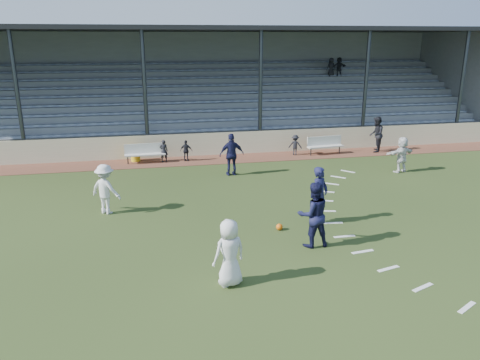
% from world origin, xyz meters
% --- Properties ---
extents(ground, '(90.00, 90.00, 0.00)m').
position_xyz_m(ground, '(0.00, 0.00, 0.00)').
color(ground, '#2A3A18').
rests_on(ground, ground).
extents(cinder_track, '(34.00, 2.00, 0.02)m').
position_xyz_m(cinder_track, '(0.00, 10.50, 0.01)').
color(cinder_track, brown).
rests_on(cinder_track, ground).
extents(retaining_wall, '(34.00, 0.18, 1.20)m').
position_xyz_m(retaining_wall, '(0.00, 11.55, 0.60)').
color(retaining_wall, beige).
rests_on(retaining_wall, ground).
extents(bench_left, '(2.01, 0.51, 0.95)m').
position_xyz_m(bench_left, '(-3.18, 10.57, 0.58)').
color(bench_left, beige).
rests_on(bench_left, cinder_track).
extents(bench_right, '(2.03, 0.65, 0.95)m').
position_xyz_m(bench_right, '(6.30, 10.49, 0.58)').
color(bench_right, beige).
rests_on(bench_right, cinder_track).
extents(trash_bin, '(0.46, 0.46, 0.74)m').
position_xyz_m(trash_bin, '(-3.66, 10.97, 0.39)').
color(trash_bin, gold).
rests_on(trash_bin, cinder_track).
extents(football, '(0.22, 0.22, 0.22)m').
position_xyz_m(football, '(0.99, 0.93, 0.11)').
color(football, '#D45B0C').
rests_on(football, ground).
extents(player_white_lead, '(0.99, 0.80, 1.75)m').
position_xyz_m(player_white_lead, '(-1.24, -2.19, 0.87)').
color(player_white_lead, silver).
rests_on(player_white_lead, ground).
extents(player_navy_lead, '(0.86, 0.82, 1.97)m').
position_xyz_m(player_navy_lead, '(2.44, 1.22, 0.98)').
color(player_navy_lead, '#141537').
rests_on(player_navy_lead, ground).
extents(player_navy_mid, '(1.00, 0.80, 2.00)m').
position_xyz_m(player_navy_mid, '(1.61, -0.42, 1.00)').
color(player_navy_mid, '#141537').
rests_on(player_navy_mid, ground).
extents(player_white_wing, '(1.33, 1.21, 1.80)m').
position_xyz_m(player_white_wing, '(-4.60, 3.67, 0.90)').
color(player_white_wing, silver).
rests_on(player_white_wing, ground).
extents(player_navy_wing, '(1.14, 0.51, 1.92)m').
position_xyz_m(player_navy_wing, '(0.66, 7.55, 0.96)').
color(player_navy_wing, '#141537').
rests_on(player_navy_wing, ground).
extents(player_white_back, '(1.62, 0.86, 1.67)m').
position_xyz_m(player_white_back, '(8.48, 6.46, 0.83)').
color(player_white_back, silver).
rests_on(player_white_back, ground).
extents(official, '(1.11, 1.17, 1.92)m').
position_xyz_m(official, '(9.21, 10.40, 0.98)').
color(official, black).
rests_on(official, cinder_track).
extents(sub_left_near, '(0.41, 0.28, 1.12)m').
position_xyz_m(sub_left_near, '(-2.25, 10.55, 0.58)').
color(sub_left_near, black).
rests_on(sub_left_near, cinder_track).
extents(sub_left_far, '(0.67, 0.45, 1.06)m').
position_xyz_m(sub_left_far, '(-1.13, 10.46, 0.55)').
color(sub_left_far, black).
rests_on(sub_left_far, cinder_track).
extents(sub_right, '(0.80, 0.63, 1.08)m').
position_xyz_m(sub_right, '(4.67, 10.57, 0.56)').
color(sub_right, black).
rests_on(sub_right, cinder_track).
extents(grandstand, '(34.60, 9.00, 6.61)m').
position_xyz_m(grandstand, '(0.01, 16.26, 2.20)').
color(grandstand, gray).
rests_on(grandstand, ground).
extents(penalty_arc, '(3.89, 14.63, 0.01)m').
position_xyz_m(penalty_arc, '(4.12, 0.00, 0.01)').
color(penalty_arc, white).
rests_on(penalty_arc, ground).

